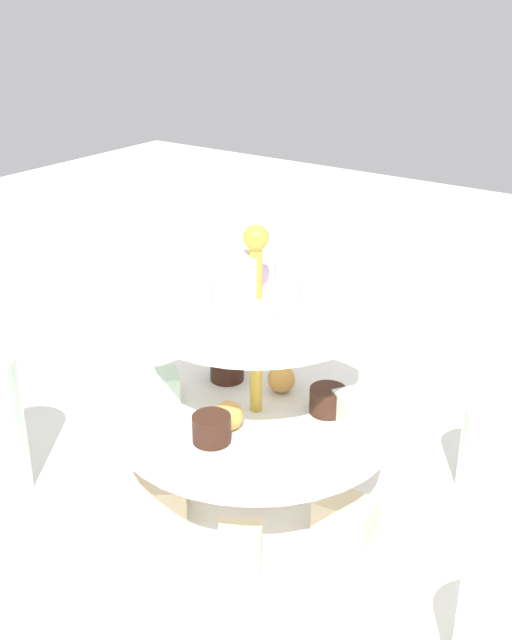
# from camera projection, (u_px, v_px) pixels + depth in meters

# --- Properties ---
(ground_plane) EXTENTS (2.40, 2.40, 0.00)m
(ground_plane) POSITION_uv_depth(u_px,v_px,m) (256.00, 512.00, 0.69)
(ground_plane) COLOR silver
(tiered_serving_stand) EXTENTS (0.29, 0.29, 0.26)m
(tiered_serving_stand) POSITION_uv_depth(u_px,v_px,m) (255.00, 435.00, 0.66)
(tiered_serving_stand) COLOR white
(tiered_serving_stand) RESTS_ON ground_plane
(water_glass_short_left) EXTENTS (0.06, 0.06, 0.07)m
(water_glass_short_left) POSITION_uv_depth(u_px,v_px,m) (504.00, 640.00, 0.51)
(water_glass_short_left) COLOR silver
(water_glass_short_left) RESTS_ON ground_plane
(butter_knife_left) EXTENTS (0.13, 0.13, 0.00)m
(butter_knife_left) POSITION_uv_depth(u_px,v_px,m) (248.00, 360.00, 0.96)
(butter_knife_left) COLOR silver
(butter_knife_left) RESTS_ON ground_plane
(water_glass_mid_back) EXTENTS (0.06, 0.06, 0.08)m
(water_glass_mid_back) POSITION_uv_depth(u_px,v_px,m) (494.00, 450.00, 0.71)
(water_glass_mid_back) COLOR silver
(water_glass_mid_back) RESTS_ON ground_plane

